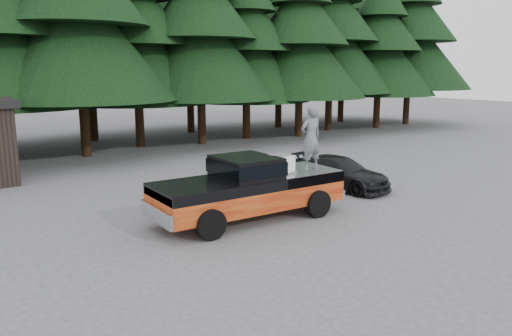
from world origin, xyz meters
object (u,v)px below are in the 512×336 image
pickup_truck (249,198)px  man_on_bed (311,138)px  air_compressor (280,165)px  parked_car (339,173)px

pickup_truck → man_on_bed: (2.07, -0.35, 1.68)m
air_compressor → parked_car: size_ratio=0.19×
air_compressor → parked_car: 4.52m
parked_car → man_on_bed: bearing=-160.5°
pickup_truck → air_compressor: (0.95, -0.24, 0.93)m
pickup_truck → parked_car: size_ratio=1.47×
pickup_truck → air_compressor: 1.35m
parked_car → air_compressor: bearing=-169.3°
pickup_truck → man_on_bed: 2.69m
man_on_bed → parked_car: man_on_bed is taller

